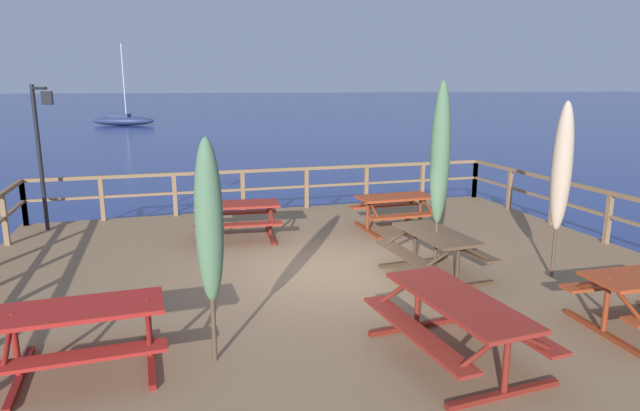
# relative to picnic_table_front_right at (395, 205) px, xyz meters

# --- Properties ---
(ground_plane) EXTENTS (600.00, 600.00, 0.00)m
(ground_plane) POSITION_rel_picnic_table_front_right_xyz_m (-2.18, -2.27, -1.18)
(ground_plane) COLOR navy
(wooden_deck) EXTENTS (12.08, 10.23, 0.63)m
(wooden_deck) POSITION_rel_picnic_table_front_right_xyz_m (-2.18, -2.27, -0.87)
(wooden_deck) COLOR #846647
(wooden_deck) RESTS_ON ground
(railing_waterside_far) EXTENTS (11.88, 0.10, 1.09)m
(railing_waterside_far) POSITION_rel_picnic_table_front_right_xyz_m (-2.18, 2.70, 0.19)
(railing_waterside_far) COLOR brown
(railing_waterside_far) RESTS_ON wooden_deck
(railing_side_right) EXTENTS (0.10, 10.03, 1.09)m
(railing_side_right) POSITION_rel_picnic_table_front_right_xyz_m (3.71, -2.27, 0.19)
(railing_side_right) COLOR brown
(railing_side_right) RESTS_ON wooden_deck
(picnic_table_front_right) EXTENTS (1.70, 1.45, 0.78)m
(picnic_table_front_right) POSITION_rel_picnic_table_front_right_xyz_m (0.00, 0.00, 0.00)
(picnic_table_front_right) COLOR #993819
(picnic_table_front_right) RESTS_ON wooden_deck
(picnic_table_back_right) EXTENTS (1.50, 1.79, 0.78)m
(picnic_table_back_right) POSITION_rel_picnic_table_front_right_xyz_m (-0.59, -3.03, 0.00)
(picnic_table_back_right) COLOR brown
(picnic_table_back_right) RESTS_ON wooden_deck
(picnic_table_mid_left) EXTENTS (1.56, 2.23, 0.78)m
(picnic_table_mid_left) POSITION_rel_picnic_table_front_right_xyz_m (-1.73, -5.69, 0.01)
(picnic_table_mid_left) COLOR maroon
(picnic_table_mid_left) RESTS_ON wooden_deck
(picnic_table_front_left) EXTENTS (1.80, 1.46, 0.78)m
(picnic_table_front_left) POSITION_rel_picnic_table_front_right_xyz_m (-5.89, -4.76, 0.00)
(picnic_table_front_left) COLOR maroon
(picnic_table_front_left) RESTS_ON wooden_deck
(picnic_table_mid_centre) EXTENTS (1.87, 1.55, 0.78)m
(picnic_table_mid_centre) POSITION_rel_picnic_table_front_right_xyz_m (-3.50, 0.21, 0.00)
(picnic_table_mid_centre) COLOR maroon
(picnic_table_mid_centre) RESTS_ON wooden_deck
(patio_umbrella_tall_front) EXTENTS (0.32, 0.32, 2.94)m
(patio_umbrella_tall_front) POSITION_rel_picnic_table_front_right_xyz_m (1.28, -3.66, 1.32)
(patio_umbrella_tall_front) COLOR #4C3828
(patio_umbrella_tall_front) RESTS_ON wooden_deck
(patio_umbrella_short_mid) EXTENTS (0.32, 0.32, 3.26)m
(patio_umbrella_short_mid) POSITION_rel_picnic_table_front_right_xyz_m (-0.57, -3.00, 1.52)
(patio_umbrella_short_mid) COLOR #4C3828
(patio_umbrella_short_mid) RESTS_ON wooden_deck
(patio_umbrella_tall_mid_right) EXTENTS (0.32, 0.32, 2.63)m
(patio_umbrella_tall_mid_right) POSITION_rel_picnic_table_front_right_xyz_m (-4.47, -4.94, 1.13)
(patio_umbrella_tall_mid_right) COLOR #4C3828
(patio_umbrella_tall_mid_right) RESTS_ON wooden_deck
(lamp_post_hooked) EXTENTS (0.49, 0.57, 3.20)m
(lamp_post_hooked) POSITION_rel_picnic_table_front_right_xyz_m (-7.40, 2.00, 1.56)
(lamp_post_hooked) COLOR black
(lamp_post_hooked) RESTS_ON wooden_deck
(sailboat_distant) EXTENTS (6.23, 3.27, 7.72)m
(sailboat_distant) POSITION_rel_picnic_table_front_right_xyz_m (-8.47, 45.91, -0.67)
(sailboat_distant) COLOR navy
(sailboat_distant) RESTS_ON ground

